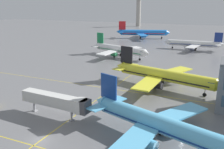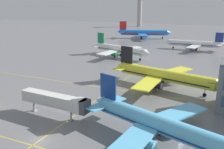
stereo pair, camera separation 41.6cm
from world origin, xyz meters
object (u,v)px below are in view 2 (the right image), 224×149
control_tower (140,8)px  airliner_far_left_stand (195,44)px  airliner_front_gate (159,125)px  jet_bridge (59,101)px  airliner_third_row (120,49)px  airliner_far_right_stand (143,33)px  airliner_second_row (163,75)px

control_tower → airliner_far_left_stand: bearing=-59.7°
airliner_front_gate → jet_bridge: size_ratio=1.86×
airliner_front_gate → jet_bridge: 24.18m
airliner_far_left_stand → jet_bridge: 108.16m
airliner_third_row → airliner_far_left_stand: airliner_third_row is taller
airliner_far_left_stand → airliner_third_row: bearing=-131.2°
airliner_far_right_stand → control_tower: (-37.10, 100.17, 16.51)m
airliner_second_row → airliner_far_right_stand: airliner_far_right_stand is taller
airliner_second_row → airliner_far_right_stand: size_ratio=0.93×
airliner_second_row → airliner_far_left_stand: airliner_second_row is taller
airliner_far_right_stand → airliner_third_row: bearing=-81.6°
control_tower → airliner_front_gate: bearing=-70.5°
airliner_third_row → control_tower: size_ratio=0.97×
airliner_third_row → airliner_front_gate: bearing=-61.9°
airliner_front_gate → airliner_far_left_stand: 108.29m
airliner_third_row → jet_bridge: (14.31, -70.78, 0.30)m
airliner_far_left_stand → airliner_front_gate: bearing=-86.3°
airliner_far_right_stand → jet_bridge: 144.40m
airliner_far_left_stand → airliner_far_right_stand: airliner_far_right_stand is taller
airliner_third_row → jet_bridge: size_ratio=1.85×
airliner_second_row → jet_bridge: bearing=-117.7°
airliner_second_row → airliner_far_left_stand: (0.30, 74.70, -0.43)m
airliner_second_row → airliner_third_row: (-31.19, 38.69, -0.25)m
airliner_far_left_stand → airliner_far_right_stand: size_ratio=0.84×
airliner_far_left_stand → airliner_far_right_stand: (-42.07, 35.44, 0.78)m
control_tower → airliner_second_row: bearing=-69.4°
airliner_far_right_stand → airliner_front_gate: bearing=-71.1°
airliner_second_row → control_tower: (-78.87, 210.32, 16.86)m
airliner_far_right_stand → control_tower: bearing=110.3°
airliner_far_left_stand → control_tower: 157.98m
airliner_far_right_stand → airliner_far_left_stand: bearing=-40.1°
airliner_third_row → airliner_far_right_stand: 72.24m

